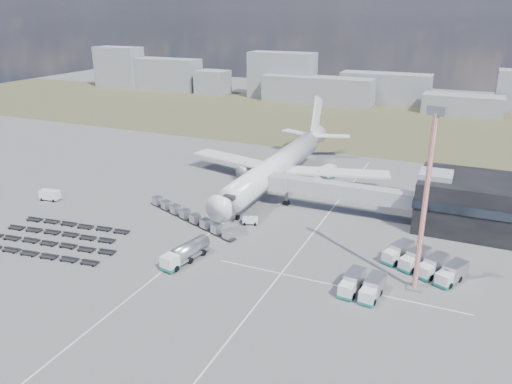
% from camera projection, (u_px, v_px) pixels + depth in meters
% --- Properties ---
extents(ground, '(420.00, 420.00, 0.00)m').
position_uv_depth(ground, '(217.00, 237.00, 93.63)').
color(ground, '#565659').
rests_on(ground, ground).
extents(grass_strip, '(420.00, 90.00, 0.01)m').
position_uv_depth(grass_strip, '(354.00, 122.00, 188.03)').
color(grass_strip, '#4A4A2C').
rests_on(grass_strip, ground).
extents(lane_markings, '(47.12, 110.00, 0.01)m').
position_uv_depth(lane_markings, '(271.00, 240.00, 92.50)').
color(lane_markings, silver).
rests_on(lane_markings, ground).
extents(terminal, '(30.40, 16.40, 11.00)m').
position_uv_depth(terminal, '(499.00, 206.00, 94.26)').
color(terminal, black).
rests_on(terminal, ground).
extents(jet_bridge, '(30.30, 3.80, 7.05)m').
position_uv_depth(jet_bridge, '(330.00, 189.00, 103.38)').
color(jet_bridge, '#939399').
rests_on(jet_bridge, ground).
extents(airliner, '(51.59, 64.53, 17.62)m').
position_uv_depth(airliner, '(280.00, 164.00, 119.58)').
color(airliner, white).
rests_on(airliner, ground).
extents(skyline, '(310.03, 26.18, 21.20)m').
position_uv_depth(skyline, '(386.00, 86.00, 217.88)').
color(skyline, gray).
rests_on(skyline, ground).
extents(fuel_tanker, '(4.36, 10.33, 3.24)m').
position_uv_depth(fuel_tanker, '(186.00, 253.00, 84.11)').
color(fuel_tanker, white).
rests_on(fuel_tanker, ground).
extents(pushback_tug, '(3.40, 2.65, 1.38)m').
position_uv_depth(pushback_tug, '(250.00, 221.00, 99.02)').
color(pushback_tug, white).
rests_on(pushback_tug, ground).
extents(utility_van, '(4.64, 2.61, 2.34)m').
position_uv_depth(utility_van, '(50.00, 195.00, 111.21)').
color(utility_van, white).
rests_on(utility_van, ground).
extents(catering_truck, '(4.42, 6.66, 2.83)m').
position_uv_depth(catering_truck, '(326.00, 173.00, 125.30)').
color(catering_truck, white).
rests_on(catering_truck, ground).
extents(service_trucks_near, '(6.16, 7.11, 2.62)m').
position_uv_depth(service_trucks_near, '(362.00, 285.00, 74.53)').
color(service_trucks_near, white).
rests_on(service_trucks_near, ground).
extents(service_trucks_far, '(13.60, 10.98, 2.65)m').
position_uv_depth(service_trucks_far, '(424.00, 262.00, 81.26)').
color(service_trucks_far, white).
rests_on(service_trucks_far, ground).
extents(uld_row, '(24.94, 11.67, 1.78)m').
position_uv_depth(uld_row, '(190.00, 216.00, 100.20)').
color(uld_row, black).
rests_on(uld_row, ground).
extents(baggage_dollies, '(28.50, 17.21, 0.72)m').
position_uv_depth(baggage_dollies, '(52.00, 238.00, 92.26)').
color(baggage_dollies, black).
rests_on(baggage_dollies, ground).
extents(floodlight_mast, '(2.67, 2.17, 28.08)m').
position_uv_depth(floodlight_mast, '(425.00, 203.00, 71.60)').
color(floodlight_mast, red).
rests_on(floodlight_mast, ground).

